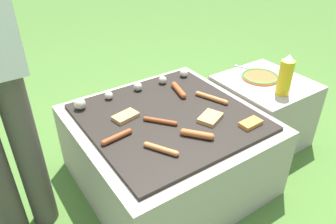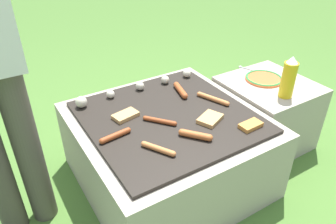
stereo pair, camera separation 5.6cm
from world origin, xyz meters
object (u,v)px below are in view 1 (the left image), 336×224
(sausage_front_center, at_px, (160,121))
(condiment_bottle, at_px, (285,76))
(fork_utensil, at_px, (248,68))
(plate_colorful, at_px, (260,77))

(sausage_front_center, bearing_deg, condiment_bottle, -10.87)
(condiment_bottle, relative_size, fork_utensil, 1.26)
(plate_colorful, relative_size, fork_utensil, 1.19)
(plate_colorful, xyz_separation_m, fork_utensil, (0.03, 0.13, -0.01))
(fork_utensil, bearing_deg, condiment_bottle, -103.67)
(plate_colorful, xyz_separation_m, condiment_bottle, (-0.05, -0.20, 0.10))
(sausage_front_center, relative_size, fork_utensil, 0.75)
(sausage_front_center, distance_m, plate_colorful, 0.76)
(condiment_bottle, xyz_separation_m, fork_utensil, (0.08, 0.33, -0.11))
(sausage_front_center, height_order, plate_colorful, sausage_front_center)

